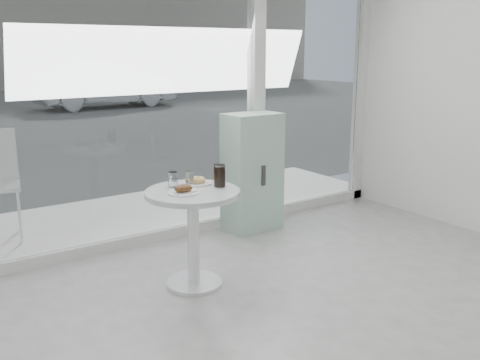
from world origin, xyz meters
TOP-DOWN VIEW (x-y plane):
  - storefront at (0.07, 3.00)m, footprint 5.00×0.14m
  - main_table at (-0.50, 1.90)m, footprint 0.72×0.72m
  - patio_deck at (0.00, 3.80)m, footprint 5.60×1.60m
  - mint_cabinet at (0.69, 2.77)m, footprint 0.55×0.39m
  - car_silver at (3.75, 14.95)m, footprint 4.41×1.70m
  - plate_fritter at (-0.59, 1.86)m, footprint 0.23×0.23m
  - plate_donut at (-0.37, 2.05)m, footprint 0.22×0.22m
  - water_tumbler_a at (-0.56, 2.09)m, footprint 0.07×0.07m
  - water_tumbler_b at (-0.43, 2.06)m, footprint 0.07×0.07m
  - cola_glass at (-0.26, 1.89)m, footprint 0.09×0.09m

SIDE VIEW (x-z plane):
  - patio_deck at x=0.00m, z-range 0.00..0.05m
  - main_table at x=-0.50m, z-range 0.17..0.94m
  - mint_cabinet at x=0.69m, z-range 0.00..1.19m
  - car_silver at x=3.75m, z-range 0.00..1.43m
  - plate_donut at x=-0.37m, z-range 0.76..0.82m
  - plate_fritter at x=-0.59m, z-range 0.76..0.83m
  - water_tumbler_b at x=-0.43m, z-range 0.76..0.87m
  - water_tumbler_a at x=-0.56m, z-range 0.76..0.88m
  - cola_glass at x=-0.26m, z-range 0.77..0.94m
  - storefront at x=0.07m, z-range 0.21..3.21m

